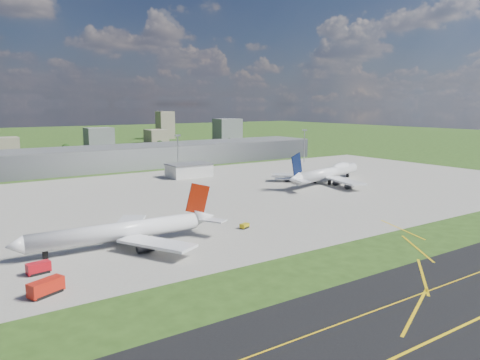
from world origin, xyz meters
TOP-DOWN VIEW (x-y plane):
  - ground at (0.00, 150.00)m, footprint 1400.00×1400.00m
  - apron at (10.00, 40.00)m, footprint 360.00×190.00m
  - terminal at (0.00, 165.00)m, footprint 300.00×42.00m
  - ops_building at (10.00, 100.00)m, footprint 26.00×16.00m
  - mast_center at (10.00, 115.00)m, footprint 3.50×2.00m
  - mast_east at (120.00, 115.00)m, footprint 3.50×2.00m
  - airliner_red_twin at (-75.90, -17.44)m, footprint 67.35×52.49m
  - airliner_blue_quad at (66.78, 35.36)m, footprint 75.78×58.23m
  - fire_truck at (-105.91, -44.80)m, footprint 9.11×6.40m
  - crash_tender at (-104.44, -28.69)m, footprint 6.42×3.52m
  - tug_yellow at (-31.85, -21.55)m, footprint 4.09×3.17m
  - van_white_near at (48.86, 41.40)m, footprint 3.35×4.94m
  - van_white_far at (92.25, 54.77)m, footprint 4.84×3.61m
  - bldg_cw at (-60.00, 340.00)m, footprint 20.00×18.00m
  - bldg_c at (20.00, 310.00)m, footprint 26.00×20.00m
  - bldg_ce at (100.00, 350.00)m, footprint 22.00×24.00m
  - bldg_e at (180.00, 320.00)m, footprint 30.00×22.00m
  - bldg_tall_e at (140.00, 410.00)m, footprint 20.00×18.00m
  - tree_c at (-20.00, 280.00)m, footprint 8.10×8.10m
  - tree_e at (70.00, 275.00)m, footprint 7.65×7.65m
  - tree_far_e at (160.00, 285.00)m, footprint 6.30×6.30m

SIDE VIEW (x-z plane):
  - ground at x=0.00m, z-range 0.00..0.00m
  - apron at x=10.00m, z-range 0.00..0.08m
  - tug_yellow at x=-31.85m, z-range 0.04..1.83m
  - van_white_far at x=92.25m, z-range 0.02..2.32m
  - van_white_near at x=48.86m, z-range 0.02..2.36m
  - crash_tender at x=-104.44m, z-range 0.00..3.19m
  - fire_truck at x=-105.91m, z-range -0.01..3.76m
  - ops_building at x=10.00m, z-range 0.00..8.00m
  - tree_far_e at x=160.00m, z-range 0.68..8.38m
  - airliner_red_twin at x=-75.90m, z-range -4.32..14.17m
  - tree_e at x=70.00m, z-range 0.84..10.19m
  - airliner_blue_quad at x=66.78m, z-range -4.48..15.70m
  - tree_c at x=-20.00m, z-range 0.89..10.79m
  - bldg_cw at x=-60.00m, z-range 0.00..14.00m
  - terminal at x=0.00m, z-range 0.00..15.00m
  - bldg_ce at x=100.00m, z-range 0.00..16.00m
  - bldg_c at x=20.00m, z-range 0.00..22.00m
  - bldg_e at x=180.00m, z-range 0.00..28.00m
  - mast_center at x=10.00m, z-range 4.76..30.66m
  - mast_east at x=120.00m, z-range 4.76..30.66m
  - bldg_tall_e at x=140.00m, z-range 0.00..36.00m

